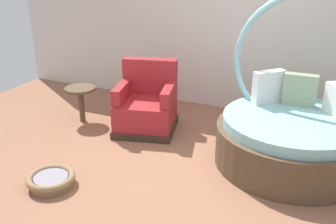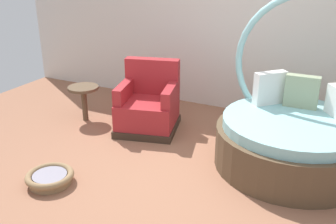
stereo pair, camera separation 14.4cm
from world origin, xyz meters
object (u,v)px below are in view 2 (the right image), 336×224
object	(u,v)px
red_armchair	(148,106)
side_table	(84,93)
pet_basket	(50,178)
round_daybed	(293,132)

from	to	relation	value
red_armchair	side_table	size ratio (longest dim) A/B	1.87
red_armchair	pet_basket	world-z (taller)	red_armchair
red_armchair	pet_basket	xyz separation A→B (m)	(-0.25, -1.73, -0.26)
pet_basket	side_table	bearing A→B (deg)	115.23
pet_basket	side_table	distance (m)	1.76
red_armchair	side_table	xyz separation A→B (m)	(-0.98, -0.16, 0.10)
pet_basket	side_table	xyz separation A→B (m)	(-0.74, 1.56, 0.35)
round_daybed	side_table	size ratio (longest dim) A/B	3.71
pet_basket	red_armchair	bearing A→B (deg)	81.91
round_daybed	side_table	world-z (taller)	round_daybed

